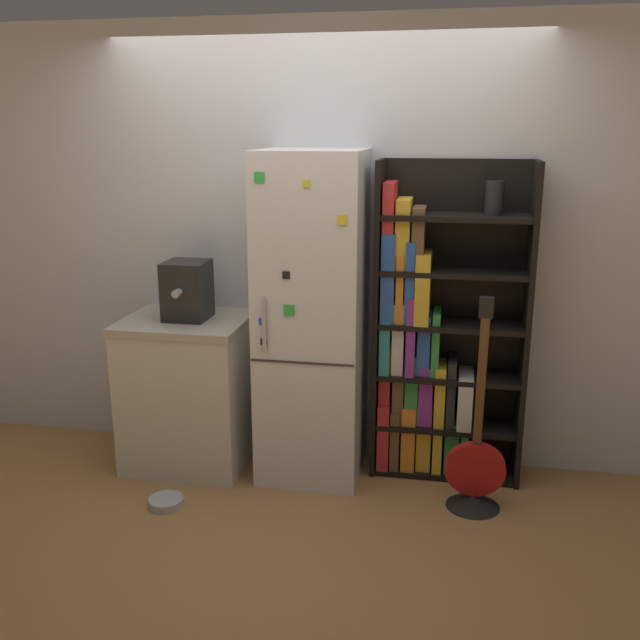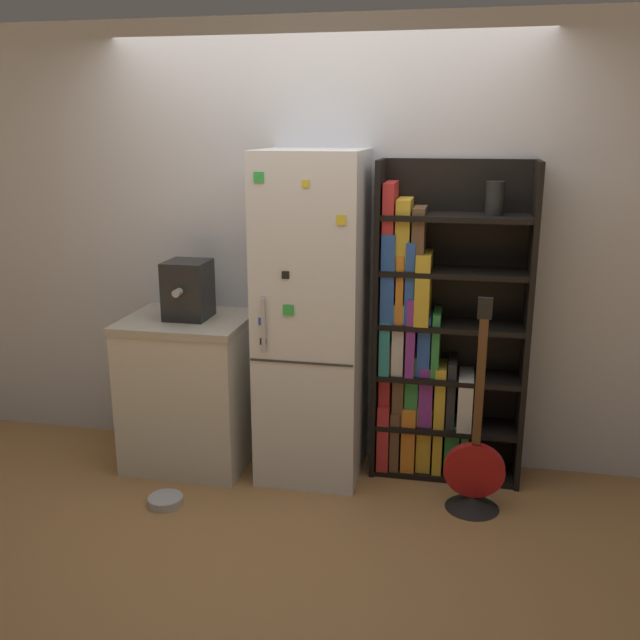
% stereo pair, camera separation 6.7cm
% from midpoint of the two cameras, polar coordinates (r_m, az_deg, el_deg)
% --- Properties ---
extents(ground_plane, '(16.00, 16.00, 0.00)m').
position_cam_midpoint_polar(ground_plane, '(4.25, -1.51, -12.83)').
color(ground_plane, '#A87542').
extents(wall_back, '(8.00, 0.05, 2.60)m').
position_cam_midpoint_polar(wall_back, '(4.27, -0.29, 5.82)').
color(wall_back, silver).
rests_on(wall_back, ground_plane).
extents(refrigerator, '(0.58, 0.59, 1.88)m').
position_cam_midpoint_polar(refrigerator, '(4.05, -1.10, 0.10)').
color(refrigerator, silver).
rests_on(refrigerator, ground_plane).
extents(bookshelf, '(0.86, 0.32, 1.83)m').
position_cam_midpoint_polar(bookshelf, '(4.16, 8.41, -1.89)').
color(bookshelf, black).
rests_on(bookshelf, ground_plane).
extents(kitchen_counter, '(0.73, 0.63, 0.91)m').
position_cam_midpoint_polar(kitchen_counter, '(4.39, -10.86, -5.61)').
color(kitchen_counter, beige).
rests_on(kitchen_counter, ground_plane).
extents(espresso_machine, '(0.24, 0.31, 0.34)m').
position_cam_midpoint_polar(espresso_machine, '(4.21, -11.04, 2.35)').
color(espresso_machine, black).
rests_on(espresso_machine, kitchen_counter).
extents(guitar, '(0.32, 0.29, 1.20)m').
position_cam_midpoint_polar(guitar, '(4.00, 11.77, -12.26)').
color(guitar, black).
rests_on(guitar, ground_plane).
extents(pet_bowl, '(0.19, 0.19, 0.05)m').
position_cam_midpoint_polar(pet_bowl, '(4.09, -12.68, -13.96)').
color(pet_bowl, '#B7B7BC').
rests_on(pet_bowl, ground_plane).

